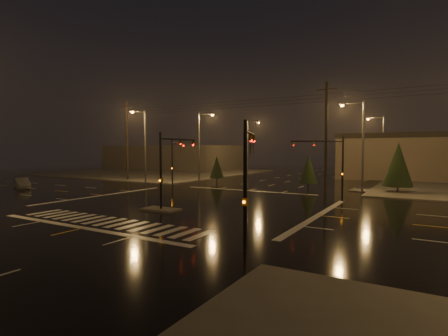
% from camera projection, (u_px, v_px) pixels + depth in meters
% --- Properties ---
extents(ground, '(140.00, 140.00, 0.00)m').
position_uv_depth(ground, '(191.00, 203.00, 30.27)').
color(ground, black).
rests_on(ground, ground).
extents(sidewalk_nw, '(36.00, 36.00, 0.12)m').
position_uv_depth(sidewalk_nw, '(157.00, 172.00, 71.24)').
color(sidewalk_nw, '#494741').
rests_on(sidewalk_nw, ground).
extents(median_island, '(3.00, 1.60, 0.15)m').
position_uv_depth(median_island, '(161.00, 209.00, 26.81)').
color(median_island, '#494741').
rests_on(median_island, ground).
extents(crosswalk, '(15.00, 2.60, 0.01)m').
position_uv_depth(crosswalk, '(110.00, 222.00, 22.50)').
color(crosswalk, beige).
rests_on(crosswalk, ground).
extents(stop_bar_near, '(16.00, 0.50, 0.01)m').
position_uv_depth(stop_bar_near, '(84.00, 228.00, 20.78)').
color(stop_bar_near, beige).
rests_on(stop_bar_near, ground).
extents(stop_bar_far, '(16.00, 0.50, 0.01)m').
position_uv_depth(stop_bar_far, '(248.00, 191.00, 39.76)').
color(stop_bar_far, beige).
rests_on(stop_bar_far, ground).
extents(commercial_block, '(30.00, 18.00, 5.60)m').
position_uv_depth(commercial_block, '(175.00, 157.00, 83.96)').
color(commercial_block, '#453F3D').
rests_on(commercial_block, ground).
extents(signal_mast_median, '(0.25, 4.59, 6.00)m').
position_uv_depth(signal_mast_median, '(168.00, 161.00, 27.42)').
color(signal_mast_median, black).
rests_on(signal_mast_median, ground).
extents(signal_mast_ne, '(4.84, 1.86, 6.00)m').
position_uv_depth(signal_mast_ne, '(331.00, 159.00, 34.03)').
color(signal_mast_ne, black).
rests_on(signal_mast_ne, ground).
extents(signal_mast_nw, '(4.84, 1.86, 6.00)m').
position_uv_depth(signal_mast_nw, '(177.00, 157.00, 43.59)').
color(signal_mast_nw, black).
rests_on(signal_mast_nw, ground).
extents(signal_mast_se, '(1.55, 3.87, 6.00)m').
position_uv_depth(signal_mast_se, '(247.00, 170.00, 16.52)').
color(signal_mast_se, black).
rests_on(signal_mast_se, ground).
extents(streetlight_1, '(2.77, 0.32, 10.00)m').
position_uv_depth(streetlight_1, '(201.00, 142.00, 51.12)').
color(streetlight_1, '#38383A').
rests_on(streetlight_1, ground).
extents(streetlight_2, '(2.77, 0.32, 10.00)m').
position_uv_depth(streetlight_2, '(249.00, 144.00, 64.92)').
color(streetlight_2, '#38383A').
rests_on(streetlight_2, ground).
extents(streetlight_3, '(2.77, 0.32, 10.00)m').
position_uv_depth(streetlight_3, '(360.00, 139.00, 38.14)').
color(streetlight_3, '#38383A').
rests_on(streetlight_3, ground).
extents(streetlight_4, '(2.77, 0.32, 10.00)m').
position_uv_depth(streetlight_4, '(381.00, 143.00, 55.39)').
color(streetlight_4, '#38383A').
rests_on(streetlight_4, ground).
extents(streetlight_5, '(0.32, 2.77, 10.00)m').
position_uv_depth(streetlight_5, '(144.00, 141.00, 47.66)').
color(streetlight_5, '#38383A').
rests_on(streetlight_5, ground).
extents(utility_pole_0, '(2.20, 0.32, 12.00)m').
position_uv_depth(utility_pole_0, '(127.00, 140.00, 53.09)').
color(utility_pole_0, black).
rests_on(utility_pole_0, ground).
extents(utility_pole_1, '(2.20, 0.32, 12.00)m').
position_uv_depth(utility_pole_1, '(326.00, 136.00, 38.00)').
color(utility_pole_1, black).
rests_on(utility_pole_1, ground).
extents(conifer_0, '(3.04, 3.04, 5.46)m').
position_uv_depth(conifer_0, '(398.00, 164.00, 37.61)').
color(conifer_0, black).
rests_on(conifer_0, ground).
extents(conifer_3, '(1.99, 1.99, 3.80)m').
position_uv_depth(conifer_3, '(217.00, 167.00, 48.78)').
color(conifer_3, black).
rests_on(conifer_3, ground).
extents(conifer_4, '(2.14, 2.14, 4.05)m').
position_uv_depth(conifer_4, '(308.00, 169.00, 41.38)').
color(conifer_4, black).
rests_on(conifer_4, ground).
extents(car_crossing, '(4.15, 2.72, 1.29)m').
position_uv_depth(car_crossing, '(22.00, 183.00, 41.84)').
color(car_crossing, '#515458').
rests_on(car_crossing, ground).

